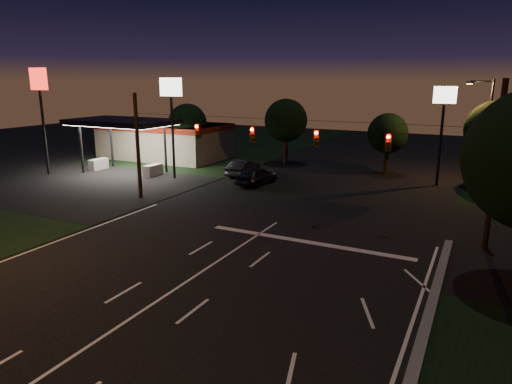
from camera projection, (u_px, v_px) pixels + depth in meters
The scene contains 17 objects.
ground at pixel (123, 324), 17.12m from camera, with size 140.00×140.00×0.00m, color black.
cross_street_left at pixel (77, 185), 39.76m from camera, with size 20.00×16.00×0.02m, color black.
stop_bar at pixel (307, 242), 25.77m from camera, with size 12.00×0.50×0.01m, color silver.
utility_pole_right at pixel (484, 248), 24.85m from camera, with size 0.30×0.30×9.00m, color black.
utility_pole_left at pixel (141, 198), 35.38m from camera, with size 0.28×0.28×8.00m, color black.
signal_span at pixel (284, 135), 28.77m from camera, with size 24.00×0.40×1.56m.
gas_station at pixel (162, 138), 52.47m from camera, with size 14.20×16.10×5.25m.
pole_sign_left_near at pixel (171, 102), 40.65m from camera, with size 2.20×0.30×9.10m.
pole_sign_left_far at pixel (40, 94), 42.30m from camera, with size 2.00×0.30×10.00m.
pole_sign_right at pixel (443, 113), 38.11m from camera, with size 1.80×0.30×8.40m.
street_light_right_far at pixel (485, 124), 38.66m from camera, with size 2.20×0.35×9.00m.
tree_far_a at pixel (188, 123), 50.08m from camera, with size 4.20×4.20×6.42m.
tree_far_b at pixel (287, 121), 49.08m from camera, with size 4.60×4.60×6.98m.
tree_far_c at pixel (388, 134), 43.54m from camera, with size 3.80×3.80×5.86m.
tree_far_d at pixel (495, 131), 37.66m from camera, with size 4.80×4.80×7.30m.
car_oncoming_a at pixel (257, 176), 39.77m from camera, with size 1.85×4.60×1.57m, color black.
car_oncoming_b at pixel (243, 168), 43.58m from camera, with size 1.59×4.57×1.51m, color black.
Camera 1 is at (11.44, -11.51, 8.90)m, focal length 32.00 mm.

